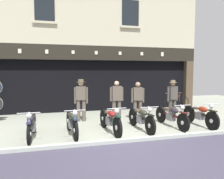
{
  "coord_description": "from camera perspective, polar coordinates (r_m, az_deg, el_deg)",
  "views": [
    {
      "loc": [
        -2.17,
        -5.84,
        2.05
      ],
      "look_at": [
        0.19,
        2.8,
        1.3
      ],
      "focal_mm": 35.46,
      "sensor_mm": 36.0,
      "label": 1
    }
  ],
  "objects": [
    {
      "name": "motorcycle_right",
      "position": [
        8.9,
        21.77,
        -6.03
      ],
      "size": [
        0.62,
        1.99,
        0.93
      ],
      "rotation": [
        0.0,
        0.0,
        3.15
      ],
      "color": "black",
      "rests_on": "ground"
    },
    {
      "name": "motorcycle_left",
      "position": [
        7.23,
        -10.28,
        -8.28
      ],
      "size": [
        0.62,
        1.98,
        0.92
      ],
      "rotation": [
        0.0,
        0.0,
        3.21
      ],
      "color": "black",
      "rests_on": "ground"
    },
    {
      "name": "shopkeeper_center",
      "position": [
        8.96,
        1.2,
        -2.52
      ],
      "size": [
        0.56,
        0.25,
        1.65
      ],
      "rotation": [
        0.0,
        0.0,
        3.1
      ],
      "color": "brown",
      "rests_on": "ground"
    },
    {
      "name": "motorcycle_center_right",
      "position": [
        8.43,
        15.08,
        -6.52
      ],
      "size": [
        0.62,
        2.08,
        0.91
      ],
      "rotation": [
        0.0,
        0.0,
        3.2
      ],
      "color": "black",
      "rests_on": "ground"
    },
    {
      "name": "shop_facade",
      "position": [
        13.0,
        -5.65,
        3.68
      ],
      "size": [
        11.38,
        4.42,
        6.84
      ],
      "color": "black",
      "rests_on": "ground"
    },
    {
      "name": "ground",
      "position": [
        5.71,
        8.57,
        -16.71
      ],
      "size": [
        23.08,
        22.0,
        0.18
      ],
      "color": "gray"
    },
    {
      "name": "motorcycle_far_left",
      "position": [
        7.25,
        -20.03,
        -8.54
      ],
      "size": [
        0.62,
        1.95,
        0.91
      ],
      "rotation": [
        0.0,
        0.0,
        3.12
      ],
      "color": "black",
      "rests_on": "ground"
    },
    {
      "name": "leaning_bicycle",
      "position": [
        11.98,
        16.31,
        -3.38
      ],
      "size": [
        1.76,
        0.65,
        0.96
      ],
      "rotation": [
        0.0,
        0.0,
        1.84
      ],
      "color": "black",
      "rests_on": "ground"
    },
    {
      "name": "motorcycle_center",
      "position": [
        7.77,
        7.54,
        -7.32
      ],
      "size": [
        0.62,
        2.05,
        0.92
      ],
      "rotation": [
        0.0,
        0.0,
        3.18
      ],
      "color": "black",
      "rests_on": "ground"
    },
    {
      "name": "salesman_right",
      "position": [
        9.4,
        6.65,
        -2.4
      ],
      "size": [
        0.55,
        0.29,
        1.59
      ],
      "rotation": [
        0.0,
        0.0,
        2.95
      ],
      "color": "brown",
      "rests_on": "ground"
    },
    {
      "name": "motorcycle_center_left",
      "position": [
        7.41,
        -0.49,
        -7.82
      ],
      "size": [
        0.62,
        2.08,
        0.93
      ],
      "rotation": [
        0.0,
        0.0,
        3.22
      ],
      "color": "black",
      "rests_on": "ground"
    },
    {
      "name": "assistant_far_right",
      "position": [
        9.66,
        15.32,
        -2.09
      ],
      "size": [
        0.55,
        0.32,
        1.67
      ],
      "rotation": [
        0.0,
        0.0,
        3.35
      ],
      "color": "#47423D",
      "rests_on": "ground"
    },
    {
      "name": "salesman_left",
      "position": [
        9.07,
        -7.99,
        -2.17
      ],
      "size": [
        0.55,
        0.35,
        1.72
      ],
      "rotation": [
        0.0,
        0.0,
        2.96
      ],
      "color": "brown",
      "rests_on": "ground"
    },
    {
      "name": "advert_board_near",
      "position": [
        12.04,
        5.63,
        2.25
      ],
      "size": [
        0.82,
        0.03,
        1.06
      ],
      "color": "silver"
    }
  ]
}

